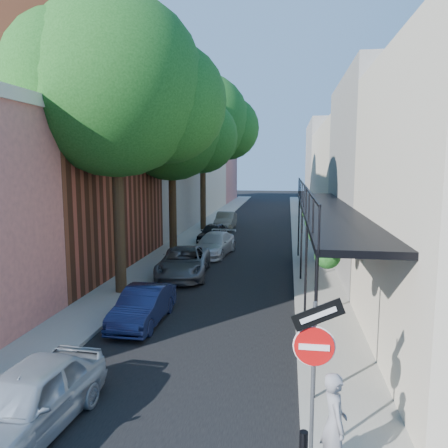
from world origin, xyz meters
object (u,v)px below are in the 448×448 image
(parked_car_b, at_px, (143,306))
(parked_car_f, at_px, (226,220))
(parked_car_e, at_px, (213,233))
(oak_far, at_px, (209,123))
(pedestrian, at_px, (334,423))
(oak_mid, at_px, (179,129))
(parked_car_a, at_px, (27,401))
(oak_near, at_px, (128,91))
(parked_car_c, at_px, (184,262))
(parked_car_d, at_px, (214,244))
(sign_post, at_px, (314,353))

(parked_car_b, height_order, parked_car_f, parked_car_f)
(parked_car_e, xyz_separation_m, parked_car_f, (-0.01, 6.03, 0.05))
(oak_far, height_order, parked_car_f, oak_far)
(oak_far, xyz_separation_m, pedestrian, (6.84, -26.56, -7.28))
(oak_mid, height_order, parked_car_a, oak_mid)
(oak_far, bearing_deg, oak_near, -90.04)
(parked_car_c, xyz_separation_m, parked_car_e, (-0.20, 9.09, -0.04))
(oak_mid, xyz_separation_m, oak_far, (0.06, 9.04, 1.20))
(parked_car_c, bearing_deg, parked_car_a, -96.64)
(oak_mid, relative_size, parked_car_c, 2.17)
(parked_car_e, bearing_deg, parked_car_d, -72.71)
(sign_post, bearing_deg, oak_mid, 110.86)
(oak_near, bearing_deg, parked_car_f, 86.36)
(oak_mid, bearing_deg, parked_car_b, -82.20)
(parked_car_f, bearing_deg, sign_post, -79.66)
(parked_car_a, distance_m, parked_car_c, 12.06)
(oak_mid, relative_size, oak_far, 0.86)
(oak_near, xyz_separation_m, parked_car_d, (1.97, 7.71, -7.25))
(sign_post, bearing_deg, oak_near, 125.09)
(parked_car_c, relative_size, pedestrian, 2.74)
(parked_car_f, bearing_deg, oak_mid, -97.60)
(pedestrian, bearing_deg, parked_car_b, 30.10)
(sign_post, relative_size, parked_car_c, 0.64)
(oak_mid, xyz_separation_m, parked_car_e, (1.21, 4.01, -6.44))
(sign_post, relative_size, parked_car_a, 0.76)
(oak_near, distance_m, oak_mid, 8.01)
(parked_car_a, xyz_separation_m, parked_car_f, (-0.08, 27.19, -0.01))
(oak_mid, bearing_deg, pedestrian, -68.49)
(oak_near, xyz_separation_m, oak_mid, (-0.05, 7.97, -0.82))
(oak_far, distance_m, pedestrian, 28.38)
(oak_far, height_order, pedestrian, oak_far)
(oak_mid, height_order, parked_car_b, oak_mid)
(oak_near, relative_size, parked_car_c, 2.43)
(parked_car_f, bearing_deg, parked_car_c, -89.99)
(oak_near, height_order, oak_mid, oak_near)
(sign_post, height_order, parked_car_c, sign_post)
(sign_post, height_order, parked_car_a, sign_post)
(oak_far, bearing_deg, pedestrian, -75.55)
(parked_car_a, bearing_deg, sign_post, 2.52)
(oak_near, height_order, parked_car_d, oak_near)
(oak_near, height_order, parked_car_c, oak_near)
(sign_post, height_order, parked_car_b, sign_post)
(oak_far, xyz_separation_m, parked_car_f, (1.13, 1.01, -7.59))
(parked_car_e, bearing_deg, oak_near, -88.95)
(oak_near, xyz_separation_m, parked_car_c, (1.36, 2.89, -7.23))
(parked_car_e, distance_m, parked_car_f, 6.04)
(parked_car_f, bearing_deg, pedestrian, -79.11)
(oak_near, relative_size, parked_car_b, 3.19)
(parked_car_c, xyz_separation_m, parked_car_f, (-0.22, 15.13, 0.01))
(sign_post, height_order, parked_car_d, sign_post)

